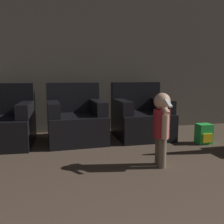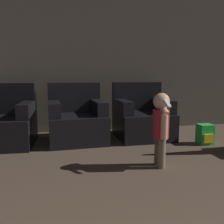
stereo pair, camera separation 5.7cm
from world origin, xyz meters
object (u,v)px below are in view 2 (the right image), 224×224
at_px(armchair_right, 142,118).
at_px(toy_backpack, 205,134).
at_px(person_toddler, 161,124).
at_px(armchair_left, 4,123).
at_px(armchair_middle, 77,120).

bearing_deg(armchair_right, toy_backpack, -38.09).
distance_m(armchair_right, person_toddler, 1.31).
height_order(armchair_left, person_toddler, armchair_left).
distance_m(armchair_left, armchair_right, 2.04).
xyz_separation_m(person_toddler, toy_backpack, (0.98, 0.70, -0.33)).
bearing_deg(armchair_left, person_toddler, -32.06).
bearing_deg(armchair_middle, person_toddler, -60.69).
relative_size(armchair_left, toy_backpack, 3.10).
distance_m(armchair_left, armchair_middle, 1.02).
xyz_separation_m(armchair_left, armchair_right, (2.04, 0.00, 0.00)).
bearing_deg(armchair_middle, armchair_left, 177.64).
height_order(armchair_middle, toy_backpack, armchair_middle).
relative_size(armchair_left, person_toddler, 1.10).
xyz_separation_m(armchair_middle, armchair_right, (1.02, 0.00, 0.00)).
bearing_deg(armchair_left, toy_backpack, -8.59).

